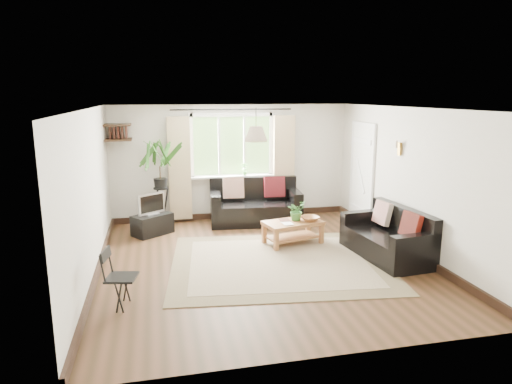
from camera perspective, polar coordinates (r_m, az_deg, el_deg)
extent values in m
plane|color=#332111|center=(7.32, 0.69, -8.71)|extent=(5.50, 5.50, 0.00)
plane|color=white|center=(6.84, 0.74, 10.42)|extent=(5.50, 5.50, 0.00)
cube|color=beige|center=(9.64, -3.04, 3.74)|extent=(5.00, 0.02, 2.40)
cube|color=beige|center=(4.44, 8.92, -6.46)|extent=(5.00, 0.02, 2.40)
cube|color=beige|center=(6.87, -20.04, -0.41)|extent=(0.02, 5.50, 2.40)
cube|color=beige|center=(7.93, 18.59, 1.29)|extent=(0.02, 5.50, 2.40)
cube|color=#B8AE8F|center=(7.28, 2.82, -8.75)|extent=(3.64, 3.22, 0.02)
cube|color=silver|center=(9.42, 13.07, 2.01)|extent=(0.06, 0.96, 2.06)
imported|color=#326829|center=(8.10, 5.07, -2.30)|extent=(0.42, 0.40, 0.36)
imported|color=#A26638|center=(8.13, 6.77, -3.32)|extent=(0.38, 0.38, 0.08)
imported|color=white|center=(7.86, 3.36, -4.01)|extent=(0.18, 0.24, 0.02)
imported|color=#512C20|center=(8.06, 3.01, -3.58)|extent=(0.18, 0.24, 0.02)
cube|color=black|center=(8.85, -12.82, -3.97)|extent=(0.82, 0.75, 0.39)
imported|color=#2D6023|center=(9.59, -1.44, 2.89)|extent=(0.14, 0.10, 0.27)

